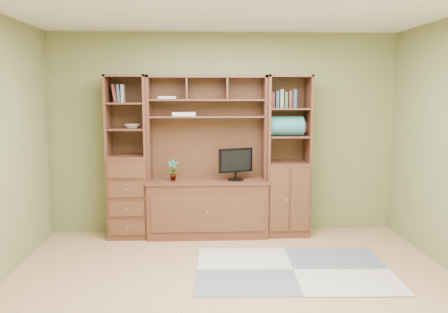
{
  "coord_description": "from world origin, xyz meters",
  "views": [
    {
      "loc": [
        -0.28,
        -4.2,
        1.83
      ],
      "look_at": [
        -0.04,
        1.2,
        1.1
      ],
      "focal_mm": 38.0,
      "sensor_mm": 36.0,
      "label": 1
    }
  ],
  "objects_px": {
    "left_tower": "(128,157)",
    "right_tower": "(287,156)",
    "center_hutch": "(207,157)",
    "monitor": "(236,158)"
  },
  "relations": [
    {
      "from": "right_tower",
      "to": "monitor",
      "type": "relative_size",
      "value": 3.67
    },
    {
      "from": "left_tower",
      "to": "right_tower",
      "type": "height_order",
      "value": "same"
    },
    {
      "from": "center_hutch",
      "to": "right_tower",
      "type": "xyz_separation_m",
      "value": [
        1.02,
        0.04,
        0.0
      ]
    },
    {
      "from": "center_hutch",
      "to": "left_tower",
      "type": "distance_m",
      "value": 1.0
    },
    {
      "from": "left_tower",
      "to": "monitor",
      "type": "bearing_deg",
      "value": -3.16
    },
    {
      "from": "center_hutch",
      "to": "right_tower",
      "type": "bearing_deg",
      "value": 2.23
    },
    {
      "from": "center_hutch",
      "to": "right_tower",
      "type": "relative_size",
      "value": 1.0
    },
    {
      "from": "left_tower",
      "to": "right_tower",
      "type": "distance_m",
      "value": 2.02
    },
    {
      "from": "right_tower",
      "to": "left_tower",
      "type": "bearing_deg",
      "value": 180.0
    },
    {
      "from": "center_hutch",
      "to": "left_tower",
      "type": "height_order",
      "value": "same"
    }
  ]
}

